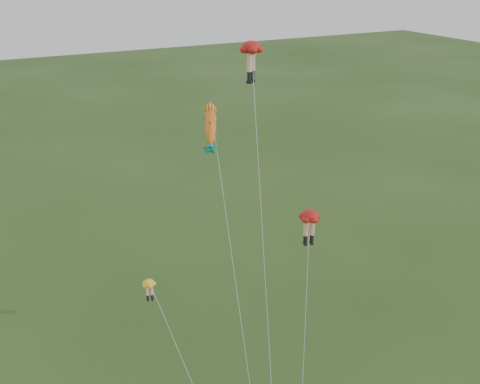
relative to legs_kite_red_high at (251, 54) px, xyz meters
name	(u,v)px	position (x,y,z in m)	size (l,w,h in m)	color
legs_kite_red_high	(251,54)	(0.00, 0.00, 0.00)	(4.89, 11.70, 22.89)	#B61812
legs_kite_red_mid	(310,220)	(2.09, -4.86, -10.70)	(4.17, 5.88, 12.02)	#B61812
legs_kite_yellow	(153,294)	(-9.33, -4.64, -13.36)	(2.55, 7.62, 9.48)	yellow
fish_kite	(211,125)	(-3.00, 0.21, -4.56)	(2.28, 10.41, 19.07)	yellow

